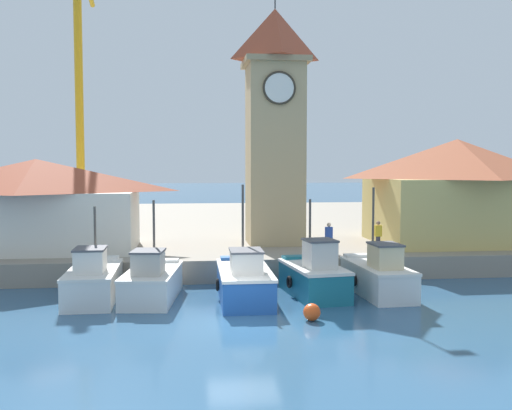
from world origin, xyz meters
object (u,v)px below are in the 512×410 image
at_px(fishing_boat_left_inner, 244,281).
at_px(fishing_boat_center, 378,276).
at_px(warehouse_right, 456,190).
at_px(fishing_boat_left_outer, 152,281).
at_px(clock_tower, 275,120).
at_px(warehouse_left, 37,204).
at_px(dock_worker_near_tower, 329,239).
at_px(fishing_boat_far_left, 94,280).
at_px(fishing_boat_mid_left, 314,276).
at_px(dock_worker_along_quay, 378,236).
at_px(port_crane_near, 80,117).
at_px(mooring_buoy, 312,312).

bearing_deg(fishing_boat_left_inner, fishing_boat_center, 4.21).
bearing_deg(warehouse_right, fishing_boat_left_outer, -155.10).
height_order(clock_tower, warehouse_left, clock_tower).
distance_m(fishing_boat_center, dock_worker_near_tower, 4.10).
xyz_separation_m(fishing_boat_left_inner, warehouse_left, (-9.92, 7.72, 2.70)).
bearing_deg(dock_worker_near_tower, warehouse_left, 166.14).
relative_size(fishing_boat_far_left, fishing_boat_left_outer, 1.04).
bearing_deg(fishing_boat_left_inner, fishing_boat_mid_left, 7.27).
relative_size(warehouse_right, dock_worker_along_quay, 5.74).
bearing_deg(dock_worker_along_quay, port_crane_near, 140.45).
distance_m(fishing_boat_far_left, warehouse_right, 20.51).
relative_size(fishing_boat_left_outer, dock_worker_along_quay, 3.00).
bearing_deg(fishing_boat_mid_left, fishing_boat_left_outer, 178.94).
bearing_deg(fishing_boat_center, clock_tower, 110.03).
relative_size(fishing_boat_left_inner, mooring_buoy, 8.46).
bearing_deg(fishing_boat_far_left, dock_worker_near_tower, 17.58).
height_order(fishing_boat_left_inner, fishing_boat_center, fishing_boat_left_inner).
distance_m(fishing_boat_left_outer, port_crane_near, 20.50).
distance_m(fishing_boat_far_left, dock_worker_near_tower, 11.17).
bearing_deg(fishing_boat_left_outer, mooring_buoy, -34.42).
height_order(fishing_boat_center, dock_worker_along_quay, fishing_boat_center).
relative_size(fishing_boat_far_left, warehouse_left, 0.49).
xyz_separation_m(fishing_boat_far_left, fishing_boat_mid_left, (9.07, -0.42, 0.05)).
bearing_deg(warehouse_left, fishing_boat_left_outer, -49.40).
relative_size(warehouse_right, dock_worker_near_tower, 5.74).
xyz_separation_m(fishing_boat_center, mooring_buoy, (-3.67, -3.89, -0.49)).
height_order(warehouse_left, port_crane_near, port_crane_near).
relative_size(clock_tower, port_crane_near, 0.74).
bearing_deg(fishing_boat_mid_left, mooring_buoy, -103.30).
bearing_deg(dock_worker_near_tower, mooring_buoy, -107.71).
xyz_separation_m(fishing_boat_far_left, dock_worker_along_quay, (13.23, 3.92, 1.14)).
relative_size(fishing_boat_left_outer, fishing_boat_mid_left, 1.10).
height_order(warehouse_left, dock_worker_near_tower, warehouse_left).
bearing_deg(warehouse_left, dock_worker_near_tower, -13.86).
distance_m(fishing_boat_left_outer, fishing_boat_left_inner, 3.77).
distance_m(warehouse_right, dock_worker_along_quay, 6.94).
xyz_separation_m(fishing_boat_left_inner, dock_worker_near_tower, (4.50, 4.16, 1.14)).
distance_m(fishing_boat_left_inner, fishing_boat_center, 5.75).
bearing_deg(fishing_boat_far_left, warehouse_left, 118.95).
bearing_deg(fishing_boat_far_left, fishing_boat_mid_left, -2.68).
distance_m(warehouse_right, port_crane_near, 25.00).
relative_size(warehouse_right, mooring_buoy, 15.04).
xyz_separation_m(fishing_boat_left_inner, warehouse_right, (12.77, 8.16, 3.28)).
xyz_separation_m(warehouse_left, dock_worker_along_quay, (17.06, -2.99, -1.56)).
xyz_separation_m(fishing_boat_center, dock_worker_along_quay, (1.40, 4.30, 1.13)).
height_order(fishing_boat_mid_left, mooring_buoy, fishing_boat_mid_left).
xyz_separation_m(warehouse_left, dock_worker_near_tower, (14.42, -3.56, -1.56)).
xyz_separation_m(fishing_boat_mid_left, dock_worker_along_quay, (4.17, 4.35, 1.09)).
bearing_deg(dock_worker_along_quay, dock_worker_near_tower, -167.88).
bearing_deg(fishing_boat_mid_left, fishing_boat_left_inner, -172.73).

